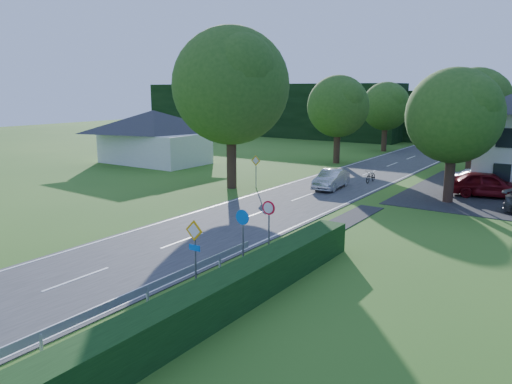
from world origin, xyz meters
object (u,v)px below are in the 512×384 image
Objects in this scene: streetlight at (453,131)px; moving_car at (331,179)px; parked_car_red at (488,184)px; motorcycle at (371,176)px; parked_car_silver_a at (481,179)px.

streetlight reaches higher than moving_car.
streetlight is at bearing 11.26° from moving_car.
streetlight is at bearing 102.53° from parked_car_red.
motorcycle is at bearing 64.56° from moving_car.
parked_car_red is at bearing -5.78° from motorcycle.
parked_car_silver_a is (9.11, 6.39, -0.02)m from moving_car.
streetlight reaches higher than parked_car_red.
streetlight reaches higher than parked_car_silver_a.
moving_car is at bearing 103.78° from parked_car_silver_a.
moving_car is 10.58m from parked_car_red.
motorcycle is 7.97m from parked_car_silver_a.
moving_car is 1.04× the size of parked_car_silver_a.
parked_car_silver_a is at bearing 71.99° from streetlight.
motorcycle is at bearing 164.33° from streetlight.
parked_car_red is (8.54, -0.68, 0.38)m from motorcycle.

